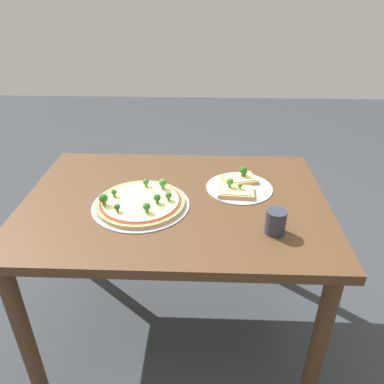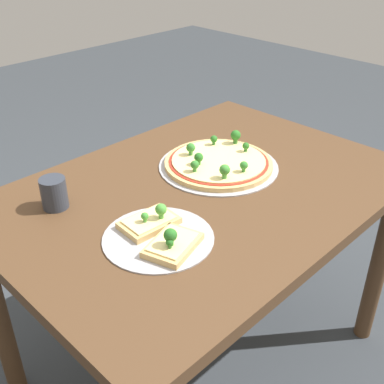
# 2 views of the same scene
# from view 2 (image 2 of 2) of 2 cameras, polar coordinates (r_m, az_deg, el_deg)

# --- Properties ---
(ground_plane) EXTENTS (8.00, 8.00, 0.00)m
(ground_plane) POSITION_cam_2_polar(r_m,az_deg,el_deg) (1.85, 1.04, -19.13)
(ground_plane) COLOR #33383D
(dining_table) EXTENTS (1.17, 0.83, 0.72)m
(dining_table) POSITION_cam_2_polar(r_m,az_deg,el_deg) (1.43, 1.27, -2.79)
(dining_table) COLOR #4C331E
(dining_table) RESTS_ON ground_plane
(pizza_tray_whole) EXTENTS (0.37, 0.37, 0.07)m
(pizza_tray_whole) POSITION_cam_2_polar(r_m,az_deg,el_deg) (1.48, 3.16, 3.49)
(pizza_tray_whole) COLOR #A3A3A8
(pizza_tray_whole) RESTS_ON dining_table
(pizza_tray_slice) EXTENTS (0.27, 0.27, 0.07)m
(pizza_tray_slice) POSITION_cam_2_polar(r_m,az_deg,el_deg) (1.16, -3.80, -5.00)
(pizza_tray_slice) COLOR #A3A3A8
(pizza_tray_slice) RESTS_ON dining_table
(drinking_cup) EXTENTS (0.07, 0.07, 0.09)m
(drinking_cup) POSITION_cam_2_polar(r_m,az_deg,el_deg) (1.31, -16.04, -0.13)
(drinking_cup) COLOR #2D333D
(drinking_cup) RESTS_ON dining_table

